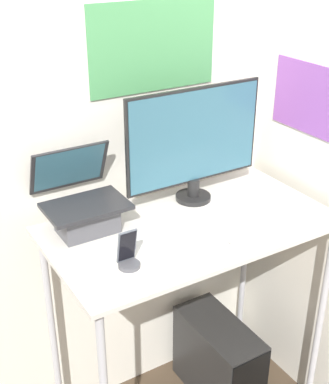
% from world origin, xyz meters
% --- Properties ---
extents(wall_back, '(6.00, 0.06, 2.60)m').
position_xyz_m(wall_back, '(0.00, 0.74, 1.30)').
color(wall_back, silver).
rests_on(wall_back, ground_plane).
extents(desk, '(1.19, 0.65, 1.14)m').
position_xyz_m(desk, '(0.00, 0.33, 1.01)').
color(desk, beige).
rests_on(desk, ground_plane).
extents(laptop, '(0.32, 0.31, 0.32)m').
position_xyz_m(laptop, '(-0.39, 0.51, 1.23)').
color(laptop, '#4C4C51').
rests_on(laptop, desk).
extents(monitor, '(0.66, 0.16, 0.51)m').
position_xyz_m(monitor, '(0.13, 0.51, 1.41)').
color(monitor, black).
rests_on(monitor, desk).
extents(keyboard, '(0.27, 0.10, 0.02)m').
position_xyz_m(keyboard, '(-0.12, 0.13, 1.15)').
color(keyboard, silver).
rests_on(keyboard, desk).
extents(mouse, '(0.03, 0.05, 0.02)m').
position_xyz_m(mouse, '(0.05, 0.13, 1.15)').
color(mouse, white).
rests_on(mouse, desk).
extents(cell_phone, '(0.08, 0.08, 0.15)m').
position_xyz_m(cell_phone, '(-0.36, 0.19, 1.18)').
color(cell_phone, '#4C4C51').
rests_on(cell_phone, desk).
extents(computer_tower, '(0.23, 0.51, 0.45)m').
position_xyz_m(computer_tower, '(0.24, 0.39, 0.22)').
color(computer_tower, black).
rests_on(computer_tower, ground_plane).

